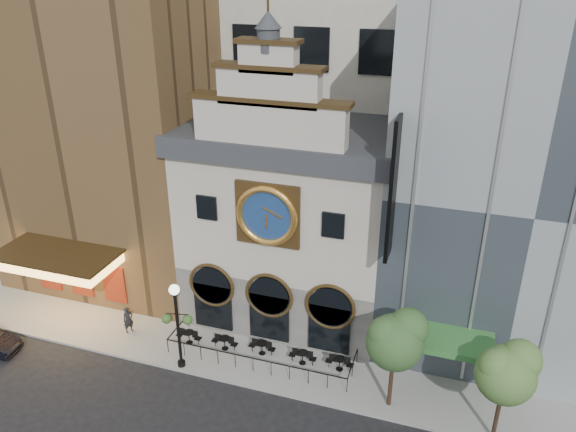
% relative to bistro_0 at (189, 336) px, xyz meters
% --- Properties ---
extents(ground, '(120.00, 120.00, 0.00)m').
position_rel_bistro_0_xyz_m(ground, '(4.55, -2.38, -0.61)').
color(ground, black).
rests_on(ground, ground).
extents(sidewalk, '(44.00, 5.00, 0.15)m').
position_rel_bistro_0_xyz_m(sidewalk, '(4.55, 0.12, -0.54)').
color(sidewalk, gray).
rests_on(sidewalk, ground).
extents(clock_building, '(12.60, 8.78, 18.65)m').
position_rel_bistro_0_xyz_m(clock_building, '(4.55, 5.44, 6.07)').
color(clock_building, '#605E5B').
rests_on(clock_building, ground).
extents(theater_building, '(14.00, 15.60, 25.00)m').
position_rel_bistro_0_xyz_m(theater_building, '(-8.45, 7.58, 11.99)').
color(theater_building, brown).
rests_on(theater_building, ground).
extents(retail_building, '(14.00, 14.40, 20.00)m').
position_rel_bistro_0_xyz_m(retail_building, '(17.54, 7.61, 9.53)').
color(retail_building, gray).
rests_on(retail_building, ground).
extents(cafe_railing, '(10.60, 2.60, 0.90)m').
position_rel_bistro_0_xyz_m(cafe_railing, '(4.55, 0.12, -0.01)').
color(cafe_railing, black).
rests_on(cafe_railing, sidewalk).
extents(bistro_0, '(1.58, 0.68, 0.90)m').
position_rel_bistro_0_xyz_m(bistro_0, '(0.00, 0.00, 0.00)').
color(bistro_0, black).
rests_on(bistro_0, sidewalk).
extents(bistro_1, '(1.58, 0.68, 0.90)m').
position_rel_bistro_0_xyz_m(bistro_1, '(2.25, 0.15, 0.00)').
color(bistro_1, black).
rests_on(bistro_1, sidewalk).
extents(bistro_2, '(1.58, 0.68, 0.90)m').
position_rel_bistro_0_xyz_m(bistro_2, '(4.48, 0.41, 0.00)').
color(bistro_2, black).
rests_on(bistro_2, sidewalk).
extents(bistro_3, '(1.58, 0.68, 0.90)m').
position_rel_bistro_0_xyz_m(bistro_3, '(6.95, 0.33, 0.00)').
color(bistro_3, black).
rests_on(bistro_3, sidewalk).
extents(bistro_4, '(1.58, 0.68, 0.90)m').
position_rel_bistro_0_xyz_m(bistro_4, '(9.05, 0.47, 0.00)').
color(bistro_4, black).
rests_on(bistro_4, sidewalk).
extents(pedestrian, '(0.69, 0.76, 1.74)m').
position_rel_bistro_0_xyz_m(pedestrian, '(-3.99, -0.16, 0.41)').
color(pedestrian, black).
rests_on(pedestrian, sidewalk).
extents(lamppost, '(1.66, 0.80, 5.30)m').
position_rel_bistro_0_xyz_m(lamppost, '(0.54, -1.98, 2.81)').
color(lamppost, black).
rests_on(lamppost, sidewalk).
extents(tree_left, '(2.94, 2.83, 5.65)m').
position_rel_bistro_0_xyz_m(tree_left, '(12.14, -1.30, 3.68)').
color(tree_left, '#382619').
rests_on(tree_left, sidewalk).
extents(tree_right, '(2.84, 2.74, 5.48)m').
position_rel_bistro_0_xyz_m(tree_right, '(17.22, -1.94, 3.55)').
color(tree_right, '#382619').
rests_on(tree_right, sidewalk).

